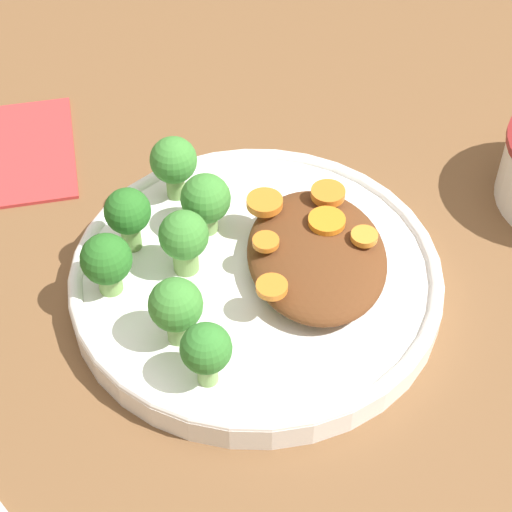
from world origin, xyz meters
The scene contains 17 objects.
ground_plane centered at (0.00, 0.00, 0.00)m, with size 4.00×4.00×0.00m, color brown.
plate centered at (0.00, 0.00, 0.01)m, with size 0.26×0.26×0.03m.
stew_mound centered at (0.00, -0.04, 0.03)m, with size 0.13×0.10×0.03m, color #5B3319.
broccoli_floret_0 centered at (-0.06, 0.05, 0.05)m, with size 0.04×0.04×0.05m.
broccoli_floret_1 centered at (0.01, 0.05, 0.05)m, with size 0.03×0.03×0.05m.
broccoli_floret_2 centered at (0.04, 0.03, 0.05)m, with size 0.04×0.04×0.05m.
broccoli_floret_3 centered at (0.03, 0.09, 0.05)m, with size 0.03×0.03×0.05m.
broccoli_floret_4 centered at (-0.01, 0.10, 0.05)m, with size 0.04×0.04×0.05m.
broccoli_floret_5 centered at (-0.09, 0.04, 0.05)m, with size 0.03×0.03×0.05m.
broccoli_floret_6 centered at (0.08, 0.06, 0.05)m, with size 0.04×0.04×0.05m.
carrot_slice_0 centered at (0.00, -0.01, 0.05)m, with size 0.02×0.02×0.00m, color orange.
carrot_slice_1 centered at (0.04, -0.01, 0.05)m, with size 0.03×0.03×0.01m, color orange.
carrot_slice_2 centered at (0.04, -0.06, 0.05)m, with size 0.03×0.03×0.01m, color orange.
carrot_slice_3 centered at (0.00, -0.07, 0.05)m, with size 0.02×0.02×0.00m, color orange.
carrot_slice_4 centered at (-0.04, -0.01, 0.05)m, with size 0.02×0.02×0.00m, color orange.
carrot_slice_5 centered at (0.02, -0.05, 0.05)m, with size 0.03×0.03×0.00m, color orange.
napkin centered at (0.17, 0.19, 0.00)m, with size 0.14×0.10×0.01m.
Camera 1 is at (-0.41, 0.03, 0.47)m, focal length 60.00 mm.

